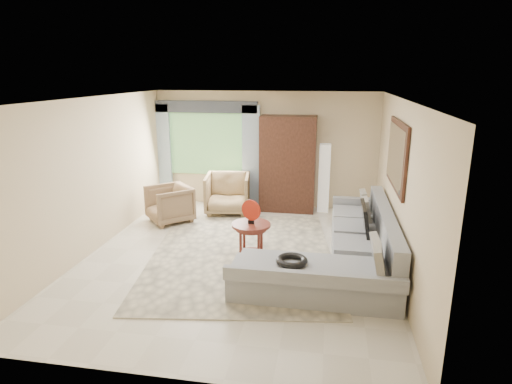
% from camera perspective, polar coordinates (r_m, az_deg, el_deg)
% --- Properties ---
extents(ground, '(6.00, 6.00, 0.00)m').
position_cam_1_polar(ground, '(7.25, -2.45, -8.67)').
color(ground, silver).
rests_on(ground, ground).
extents(area_rug, '(3.52, 4.37, 0.02)m').
position_cam_1_polar(area_rug, '(7.32, -1.86, -8.33)').
color(area_rug, beige).
rests_on(area_rug, ground).
extents(sectional_sofa, '(2.30, 3.46, 0.90)m').
position_cam_1_polar(sectional_sofa, '(6.84, 12.12, -7.97)').
color(sectional_sofa, gray).
rests_on(sectional_sofa, ground).
extents(tv_screen, '(0.14, 0.74, 0.48)m').
position_cam_1_polar(tv_screen, '(7.09, 14.36, -3.48)').
color(tv_screen, black).
rests_on(tv_screen, sectional_sofa).
extents(garden_hose, '(0.43, 0.43, 0.09)m').
position_cam_1_polar(garden_hose, '(5.83, 4.80, -9.11)').
color(garden_hose, black).
rests_on(garden_hose, sectional_sofa).
extents(coffee_table, '(0.63, 0.63, 0.63)m').
position_cam_1_polar(coffee_table, '(7.02, -0.64, -6.54)').
color(coffee_table, '#552016').
rests_on(coffee_table, ground).
extents(red_disc, '(0.33, 0.14, 0.34)m').
position_cam_1_polar(red_disc, '(6.84, -0.66, -2.43)').
color(red_disc, '#A72110').
rests_on(red_disc, coffee_table).
extents(armchair_left, '(1.16, 1.16, 0.76)m').
position_cam_1_polar(armchair_left, '(8.96, -11.47, -1.59)').
color(armchair_left, brown).
rests_on(armchair_left, ground).
extents(armchair_right, '(1.06, 1.08, 0.87)m').
position_cam_1_polar(armchair_right, '(9.36, -3.81, -0.20)').
color(armchair_right, '#967A51').
rests_on(armchair_right, ground).
extents(potted_plant, '(0.54, 0.51, 0.49)m').
position_cam_1_polar(potted_plant, '(9.87, -11.84, -0.81)').
color(potted_plant, '#999999').
rests_on(potted_plant, ground).
extents(armoire, '(1.20, 0.55, 2.10)m').
position_cam_1_polar(armoire, '(9.41, 4.26, 3.74)').
color(armoire, black).
rests_on(armoire, ground).
extents(floor_lamp, '(0.24, 0.24, 1.50)m').
position_cam_1_polar(floor_lamp, '(9.50, 9.07, 1.84)').
color(floor_lamp, silver).
rests_on(floor_lamp, ground).
extents(window, '(1.80, 0.04, 1.40)m').
position_cam_1_polar(window, '(9.95, -6.58, 6.37)').
color(window, '#669E59').
rests_on(window, wall_back).
extents(curtain_left, '(0.40, 0.08, 2.30)m').
position_cam_1_polar(curtain_left, '(10.25, -12.34, 4.96)').
color(curtain_left, '#9EB7CC').
rests_on(curtain_left, ground).
extents(curtain_right, '(0.40, 0.08, 2.30)m').
position_cam_1_polar(curtain_right, '(9.66, -0.67, 4.70)').
color(curtain_right, '#9EB7CC').
rests_on(curtain_right, ground).
extents(valance, '(2.40, 0.12, 0.26)m').
position_cam_1_polar(valance, '(9.78, -6.85, 11.22)').
color(valance, '#1E232D').
rests_on(valance, wall_back).
extents(wall_mirror, '(0.05, 1.70, 1.05)m').
position_cam_1_polar(wall_mirror, '(6.99, 18.24, 4.71)').
color(wall_mirror, black).
rests_on(wall_mirror, wall_right).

